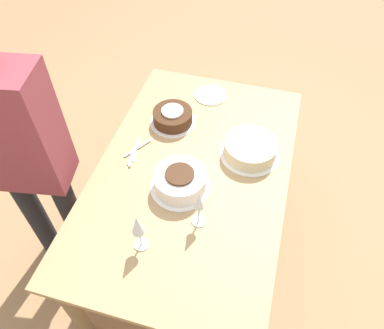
{
  "coord_description": "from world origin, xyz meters",
  "views": [
    {
      "loc": [
        1.12,
        0.31,
        2.18
      ],
      "look_at": [
        0.0,
        0.0,
        0.82
      ],
      "focal_mm": 35.0,
      "sensor_mm": 36.0,
      "label": 1
    }
  ],
  "objects": [
    {
      "name": "wine_glass_far",
      "position": [
        0.27,
        0.11,
        0.91
      ],
      "size": [
        0.06,
        0.06,
        0.2
      ],
      "color": "silver",
      "rests_on": "dining_table"
    },
    {
      "name": "cake_front_chocolate",
      "position": [
        -0.31,
        -0.2,
        0.81
      ],
      "size": [
        0.25,
        0.25,
        0.09
      ],
      "color": "white",
      "rests_on": "dining_table"
    },
    {
      "name": "wine_glass_near",
      "position": [
        0.44,
        -0.1,
        0.92
      ],
      "size": [
        0.06,
        0.06,
        0.21
      ],
      "color": "silver",
      "rests_on": "dining_table"
    },
    {
      "name": "cake_center_white",
      "position": [
        0.11,
        -0.03,
        0.82
      ],
      "size": [
        0.28,
        0.28,
        0.1
      ],
      "color": "white",
      "rests_on": "dining_table"
    },
    {
      "name": "dessert_plate_left",
      "position": [
        -0.59,
        -0.05,
        0.77
      ],
      "size": [
        0.19,
        0.19,
        0.01
      ],
      "color": "beige",
      "rests_on": "dining_table"
    },
    {
      "name": "fork_pile",
      "position": [
        -0.05,
        -0.31,
        0.77
      ],
      "size": [
        0.21,
        0.1,
        0.01
      ],
      "color": "silver",
      "rests_on": "dining_table"
    },
    {
      "name": "dining_table",
      "position": [
        0.0,
        0.0,
        0.65
      ],
      "size": [
        1.49,
        0.93,
        0.77
      ],
      "color": "tan",
      "rests_on": "ground_plane"
    },
    {
      "name": "person_cutting",
      "position": [
        0.22,
        -0.75,
        0.92
      ],
      "size": [
        0.29,
        0.43,
        1.54
      ],
      "rotation": [
        0.0,
        0.0,
        1.75
      ],
      "color": "#232328",
      "rests_on": "ground_plane"
    },
    {
      "name": "ground_plane",
      "position": [
        0.0,
        0.0,
        0.0
      ],
      "size": [
        12.0,
        12.0,
        0.0
      ],
      "primitive_type": "plane",
      "color": "#A87F56"
    },
    {
      "name": "cake_back_decorated",
      "position": [
        -0.19,
        0.25,
        0.81
      ],
      "size": [
        0.3,
        0.3,
        0.08
      ],
      "color": "white",
      "rests_on": "dining_table"
    }
  ]
}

